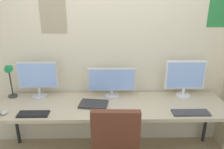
# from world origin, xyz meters

# --- Properties ---
(wall_back) EXTENTS (5.08, 0.11, 2.60)m
(wall_back) POSITION_xyz_m (0.00, 1.02, 1.30)
(wall_back) COLOR beige
(wall_back) RESTS_ON ground_plane
(desk) EXTENTS (2.68, 0.68, 0.74)m
(desk) POSITION_xyz_m (0.00, 0.60, 0.69)
(desk) COLOR tan
(desk) RESTS_ON ground_plane
(monitor_left) EXTENTS (0.49, 0.18, 0.45)m
(monitor_left) POSITION_xyz_m (-0.90, 0.81, 1.00)
(monitor_left) COLOR silver
(monitor_left) RESTS_ON desk
(monitor_center) EXTENTS (0.59, 0.18, 0.37)m
(monitor_center) POSITION_xyz_m (0.00, 0.81, 0.94)
(monitor_center) COLOR silver
(monitor_center) RESTS_ON desk
(monitor_right) EXTENTS (0.49, 0.18, 0.46)m
(monitor_right) POSITION_xyz_m (0.90, 0.81, 0.99)
(monitor_right) COLOR silver
(monitor_right) RESTS_ON desk
(desk_lamp) EXTENTS (0.11, 0.16, 0.47)m
(desk_lamp) POSITION_xyz_m (-1.24, 0.80, 1.06)
(desk_lamp) COLOR #333333
(desk_lamp) RESTS_ON desk
(keyboard_left) EXTENTS (0.32, 0.13, 0.02)m
(keyboard_left) POSITION_xyz_m (-0.84, 0.37, 0.75)
(keyboard_left) COLOR black
(keyboard_left) RESTS_ON desk
(keyboard_center) EXTENTS (0.37, 0.13, 0.02)m
(keyboard_center) POSITION_xyz_m (0.00, 0.37, 0.75)
(keyboard_center) COLOR #38383D
(keyboard_center) RESTS_ON desk
(keyboard_right) EXTENTS (0.39, 0.13, 0.02)m
(keyboard_right) POSITION_xyz_m (0.84, 0.37, 0.75)
(keyboard_right) COLOR #38383D
(keyboard_right) RESTS_ON desk
(mouse_right_side) EXTENTS (0.06, 0.10, 0.03)m
(mouse_right_side) POSITION_xyz_m (-1.15, 0.40, 0.76)
(mouse_right_side) COLOR silver
(mouse_right_side) RESTS_ON desk
(laptop_closed) EXTENTS (0.35, 0.26, 0.02)m
(laptop_closed) POSITION_xyz_m (-0.21, 0.58, 0.75)
(laptop_closed) COLOR #2D2D2D
(laptop_closed) RESTS_ON desk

